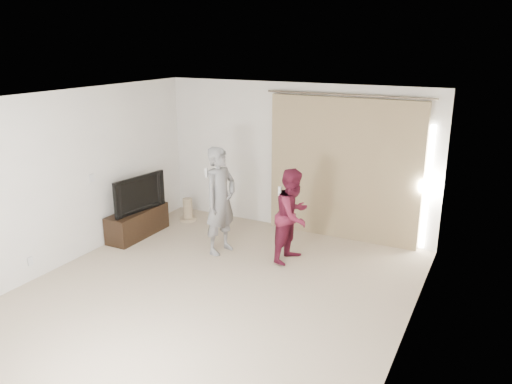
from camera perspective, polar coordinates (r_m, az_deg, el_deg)
floor at (r=6.95m, az=-4.70°, el=-11.24°), size 5.50×5.50×0.00m
wall_back at (r=8.80m, az=4.50°, el=3.93°), size 5.00×0.04×2.60m
wall_left at (r=8.00m, az=-20.39°, el=1.57°), size 0.04×5.50×2.60m
ceiling at (r=6.16m, az=-5.28°, el=10.60°), size 5.00×5.50×0.01m
curtain at (r=8.47m, az=10.02°, el=2.52°), size 2.80×0.11×2.46m
tv_console at (r=8.93m, az=-13.37°, el=-3.44°), size 0.42×1.22×0.47m
tv at (r=8.76m, az=-13.61°, el=-0.08°), size 0.30×1.09×0.62m
scratching_post at (r=9.53m, az=-7.79°, el=-2.22°), size 0.32×0.32×0.43m
person_man at (r=7.86m, az=-4.09°, el=-1.00°), size 0.52×0.69×1.72m
person_woman at (r=7.60m, az=4.25°, el=-2.68°), size 0.65×0.78×1.46m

